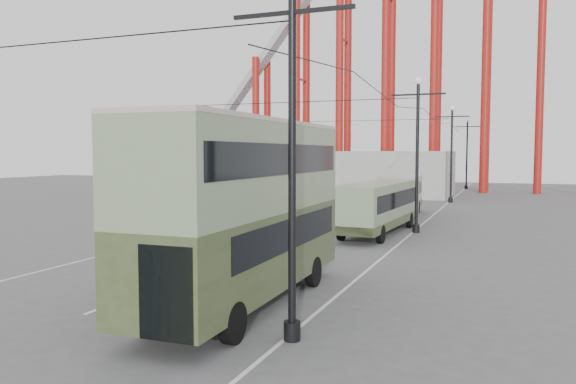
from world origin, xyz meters
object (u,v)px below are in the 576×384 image
at_px(single_decker_green, 379,205).
at_px(single_decker_cream, 399,194).
at_px(lamp_post_near, 292,30).
at_px(pedestrian, 297,223).
at_px(double_decker_bus, 246,202).

distance_m(single_decker_green, single_decker_cream, 9.56).
xyz_separation_m(lamp_post_near, pedestrian, (-5.62, 15.50, -6.89)).
distance_m(lamp_post_near, pedestrian, 17.88).
relative_size(double_decker_bus, pedestrian, 5.65).
height_order(single_decker_green, pedestrian, single_decker_green).
distance_m(double_decker_bus, single_decker_green, 17.33).
xyz_separation_m(lamp_post_near, double_decker_bus, (-2.57, 2.66, -4.58)).
xyz_separation_m(double_decker_bus, pedestrian, (-3.05, 12.84, -2.31)).
xyz_separation_m(lamp_post_near, single_decker_cream, (-2.53, 29.47, -6.18)).
distance_m(double_decker_bus, single_decker_cream, 26.85).
xyz_separation_m(double_decker_bus, single_decker_cream, (0.04, 26.80, -1.59)).
height_order(lamp_post_near, single_decker_green, lamp_post_near).
distance_m(single_decker_cream, pedestrian, 14.32).
xyz_separation_m(lamp_post_near, single_decker_green, (-2.03, 19.92, -6.13)).
relative_size(single_decker_green, single_decker_cream, 1.13).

